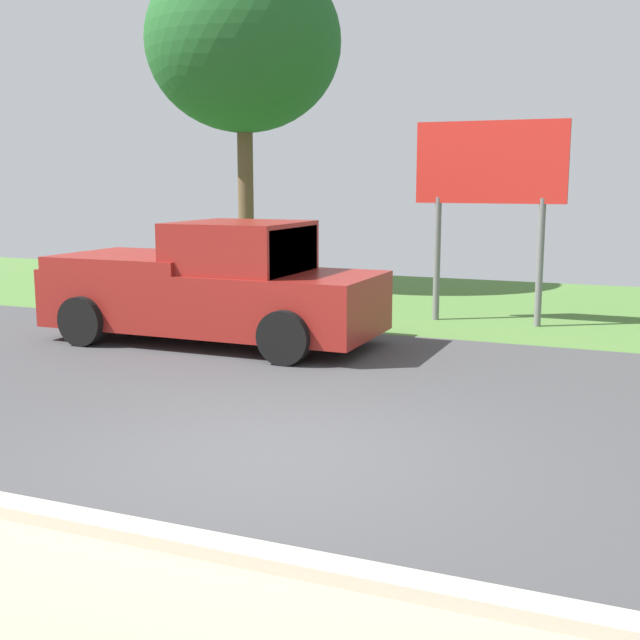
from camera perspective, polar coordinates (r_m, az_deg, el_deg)
name	(u,v)px	position (r m, az deg, el deg)	size (l,w,h in m)	color
ground_plane	(376,385)	(10.25, 3.99, -4.60)	(40.00, 22.00, 0.20)	#424244
pickup_truck	(214,287)	(12.65, -7.45, 2.33)	(5.20, 2.28, 1.88)	maroon
roadside_billboard	(490,177)	(14.45, 11.88, 9.81)	(2.60, 0.12, 3.50)	slate
tree_left_far	(243,43)	(19.26, -5.41, 18.84)	(4.40, 4.40, 7.55)	brown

